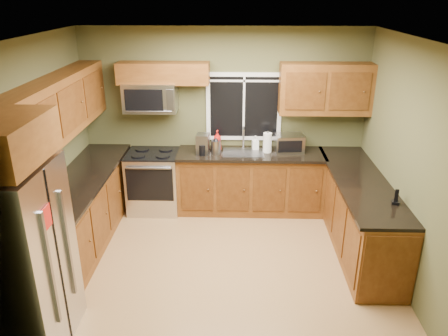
# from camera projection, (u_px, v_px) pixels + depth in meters

# --- Properties ---
(floor) EXTENTS (4.20, 4.20, 0.00)m
(floor) POSITION_uv_depth(u_px,v_px,m) (219.00, 264.00, 5.41)
(floor) COLOR olive
(floor) RESTS_ON ground
(ceiling) EXTENTS (4.20, 4.20, 0.00)m
(ceiling) POSITION_uv_depth(u_px,v_px,m) (218.00, 39.00, 4.40)
(ceiling) COLOR white
(ceiling) RESTS_ON back_wall
(back_wall) EXTENTS (4.20, 0.00, 4.20)m
(back_wall) POSITION_uv_depth(u_px,v_px,m) (224.00, 120.00, 6.57)
(back_wall) COLOR #4B4C2B
(back_wall) RESTS_ON ground
(front_wall) EXTENTS (4.20, 0.00, 4.20)m
(front_wall) POSITION_uv_depth(u_px,v_px,m) (208.00, 252.00, 3.24)
(front_wall) COLOR #4B4C2B
(front_wall) RESTS_ON ground
(left_wall) EXTENTS (0.00, 3.60, 3.60)m
(left_wall) POSITION_uv_depth(u_px,v_px,m) (35.00, 161.00, 4.97)
(left_wall) COLOR #4B4C2B
(left_wall) RESTS_ON ground
(right_wall) EXTENTS (0.00, 3.60, 3.60)m
(right_wall) POSITION_uv_depth(u_px,v_px,m) (407.00, 165.00, 4.84)
(right_wall) COLOR #4B4C2B
(right_wall) RESTS_ON ground
(window) EXTENTS (1.12, 0.03, 1.02)m
(window) POSITION_uv_depth(u_px,v_px,m) (244.00, 107.00, 6.47)
(window) COLOR white
(window) RESTS_ON back_wall
(base_cabinets_left) EXTENTS (0.60, 2.65, 0.90)m
(base_cabinets_left) POSITION_uv_depth(u_px,v_px,m) (84.00, 212.00, 5.74)
(base_cabinets_left) COLOR brown
(base_cabinets_left) RESTS_ON ground
(countertop_left) EXTENTS (0.65, 2.65, 0.04)m
(countertop_left) POSITION_uv_depth(u_px,v_px,m) (81.00, 179.00, 5.56)
(countertop_left) COLOR black
(countertop_left) RESTS_ON base_cabinets_left
(base_cabinets_back) EXTENTS (2.17, 0.60, 0.90)m
(base_cabinets_back) POSITION_uv_depth(u_px,v_px,m) (250.00, 183.00, 6.62)
(base_cabinets_back) COLOR brown
(base_cabinets_back) RESTS_ON ground
(countertop_back) EXTENTS (2.17, 0.65, 0.04)m
(countertop_back) POSITION_uv_depth(u_px,v_px,m) (251.00, 154.00, 6.42)
(countertop_back) COLOR black
(countertop_back) RESTS_ON base_cabinets_back
(base_cabinets_peninsula) EXTENTS (0.60, 2.52, 0.90)m
(base_cabinets_peninsula) POSITION_uv_depth(u_px,v_px,m) (358.00, 214.00, 5.69)
(base_cabinets_peninsula) COLOR brown
(base_cabinets_peninsula) RESTS_ON ground
(countertop_peninsula) EXTENTS (0.65, 2.50, 0.04)m
(countertop_peninsula) POSITION_uv_depth(u_px,v_px,m) (360.00, 180.00, 5.53)
(countertop_peninsula) COLOR black
(countertop_peninsula) RESTS_ON base_cabinets_peninsula
(upper_cabinets_left) EXTENTS (0.33, 2.65, 0.72)m
(upper_cabinets_left) POSITION_uv_depth(u_px,v_px,m) (58.00, 107.00, 5.21)
(upper_cabinets_left) COLOR brown
(upper_cabinets_left) RESTS_ON left_wall
(upper_cabinets_back_left) EXTENTS (1.30, 0.33, 0.30)m
(upper_cabinets_back_left) POSITION_uv_depth(u_px,v_px,m) (163.00, 73.00, 6.17)
(upper_cabinets_back_left) COLOR brown
(upper_cabinets_back_left) RESTS_ON back_wall
(upper_cabinets_back_right) EXTENTS (1.30, 0.33, 0.72)m
(upper_cabinets_back_right) POSITION_uv_depth(u_px,v_px,m) (325.00, 89.00, 6.19)
(upper_cabinets_back_right) COLOR brown
(upper_cabinets_back_right) RESTS_ON back_wall
(refrigerator) EXTENTS (0.74, 0.90, 1.80)m
(refrigerator) POSITION_uv_depth(u_px,v_px,m) (20.00, 260.00, 3.92)
(refrigerator) COLOR #B7B7BC
(refrigerator) RESTS_ON ground
(range) EXTENTS (0.76, 0.69, 0.94)m
(range) POSITION_uv_depth(u_px,v_px,m) (154.00, 181.00, 6.63)
(range) COLOR #B7B7BC
(range) RESTS_ON ground
(microwave) EXTENTS (0.76, 0.41, 0.42)m
(microwave) POSITION_uv_depth(u_px,v_px,m) (150.00, 97.00, 6.28)
(microwave) COLOR #B7B7BC
(microwave) RESTS_ON back_wall
(sink) EXTENTS (0.60, 0.42, 0.36)m
(sink) POSITION_uv_depth(u_px,v_px,m) (243.00, 152.00, 6.43)
(sink) COLOR slate
(sink) RESTS_ON countertop_back
(toaster_oven) EXTENTS (0.44, 0.36, 0.26)m
(toaster_oven) POSITION_uv_depth(u_px,v_px,m) (289.00, 143.00, 6.42)
(toaster_oven) COLOR #B7B7BC
(toaster_oven) RESTS_ON countertop_back
(coffee_maker) EXTENTS (0.19, 0.25, 0.29)m
(coffee_maker) POSITION_uv_depth(u_px,v_px,m) (203.00, 145.00, 6.34)
(coffee_maker) COLOR slate
(coffee_maker) RESTS_ON countertop_back
(kettle) EXTENTS (0.14, 0.14, 0.25)m
(kettle) POSITION_uv_depth(u_px,v_px,m) (216.00, 146.00, 6.33)
(kettle) COLOR #B7B7BC
(kettle) RESTS_ON countertop_back
(paper_towel_roll) EXTENTS (0.16, 0.16, 0.32)m
(paper_towel_roll) POSITION_uv_depth(u_px,v_px,m) (267.00, 143.00, 6.39)
(paper_towel_roll) COLOR white
(paper_towel_roll) RESTS_ON countertop_back
(soap_bottle_a) EXTENTS (0.14, 0.14, 0.32)m
(soap_bottle_a) POSITION_uv_depth(u_px,v_px,m) (217.00, 141.00, 6.43)
(soap_bottle_a) COLOR red
(soap_bottle_a) RESTS_ON countertop_back
(soap_bottle_b) EXTENTS (0.11, 0.11, 0.21)m
(soap_bottle_b) POSITION_uv_depth(u_px,v_px,m) (255.00, 143.00, 6.52)
(soap_bottle_b) COLOR white
(soap_bottle_b) RESTS_ON countertop_back
(cordless_phone) EXTENTS (0.10, 0.10, 0.18)m
(cordless_phone) POSITION_uv_depth(u_px,v_px,m) (396.00, 200.00, 4.85)
(cordless_phone) COLOR black
(cordless_phone) RESTS_ON countertop_peninsula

